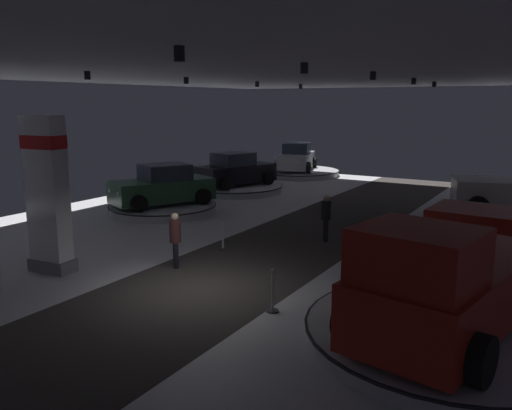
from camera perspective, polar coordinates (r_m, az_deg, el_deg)
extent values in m
cube|color=silver|center=(13.57, -6.37, -9.11)|extent=(24.00, 44.00, 0.05)
cube|color=#383330|center=(13.56, -6.37, -9.00)|extent=(4.40, 44.00, 0.01)
cube|color=silver|center=(12.77, -6.92, 15.07)|extent=(24.00, 44.00, 0.10)
cylinder|color=black|center=(14.89, -17.73, 13.18)|extent=(0.16, 0.16, 0.22)
cylinder|color=black|center=(17.74, -7.55, 13.18)|extent=(0.16, 0.16, 0.22)
cylinder|color=black|center=(21.36, 0.12, 12.91)|extent=(0.16, 0.16, 0.22)
cylinder|color=black|center=(24.82, 4.82, 12.62)|extent=(0.16, 0.16, 0.22)
cylinder|color=black|center=(7.90, -8.28, 15.85)|extent=(0.16, 0.16, 0.22)
cylinder|color=black|center=(11.15, 5.23, 14.51)|extent=(0.16, 0.16, 0.22)
cylinder|color=black|center=(14.73, 12.50, 13.46)|extent=(0.16, 0.16, 0.22)
cylinder|color=black|center=(19.07, 16.65, 12.67)|extent=(0.16, 0.16, 0.22)
cylinder|color=black|center=(22.83, 18.66, 12.23)|extent=(0.16, 0.16, 0.22)
cube|color=slate|center=(15.86, -21.06, -6.05)|extent=(1.32, 0.76, 0.35)
cube|color=white|center=(15.39, -21.61, 1.64)|extent=(1.15, 0.66, 3.96)
cube|color=red|center=(15.25, -21.95, 6.34)|extent=(1.17, 0.69, 0.36)
cylinder|color=black|center=(17.67, 22.03, -2.53)|extent=(0.86, 0.33, 0.84)
cylinder|color=black|center=(15.44, 20.11, -4.29)|extent=(0.86, 0.33, 0.84)
cylinder|color=#B7B7BC|center=(22.84, -10.02, -0.36)|extent=(4.45, 4.45, 0.35)
cylinder|color=black|center=(22.81, -10.04, 0.00)|extent=(4.54, 4.54, 0.05)
cube|color=#2D5638|center=(22.70, -10.09, 1.58)|extent=(3.43, 4.57, 0.90)
cube|color=#2D3842|center=(22.65, -9.81, 3.48)|extent=(2.22, 2.39, 0.70)
cylinder|color=black|center=(21.30, -12.48, 0.13)|extent=(0.49, 0.71, 0.68)
cylinder|color=black|center=(23.15, -14.30, 0.91)|extent=(0.49, 0.71, 0.68)
cylinder|color=black|center=(22.47, -5.70, 0.91)|extent=(0.49, 0.71, 0.68)
cylinder|color=black|center=(24.23, -7.94, 1.60)|extent=(0.49, 0.71, 0.68)
sphere|color=white|center=(21.49, -14.58, 1.16)|extent=(0.18, 0.18, 0.18)
sphere|color=white|center=(22.41, -15.43, 1.52)|extent=(0.18, 0.18, 0.18)
cylinder|color=black|center=(23.92, 22.04, 0.84)|extent=(0.88, 0.51, 0.84)
cylinder|color=black|center=(21.63, 22.85, -0.24)|extent=(0.88, 0.51, 0.84)
cylinder|color=#B7B7BC|center=(11.33, 20.11, -12.97)|extent=(5.56, 5.57, 0.32)
cylinder|color=black|center=(11.28, 20.15, -12.37)|extent=(5.68, 5.68, 0.05)
cube|color=maroon|center=(11.00, 20.43, -8.63)|extent=(3.00, 5.59, 1.20)
cube|color=maroon|center=(9.17, 17.08, -5.43)|extent=(2.17, 2.01, 1.00)
cube|color=#28333D|center=(9.62, 18.33, -4.73)|extent=(1.73, 0.39, 0.75)
cylinder|color=black|center=(9.15, 23.13, -15.16)|extent=(0.42, 0.88, 0.84)
cylinder|color=black|center=(10.00, 9.96, -12.10)|extent=(0.42, 0.88, 0.84)
cylinder|color=black|center=(13.14, 18.40, -6.79)|extent=(0.42, 0.88, 0.84)
cylinder|color=silver|center=(27.72, -2.21, 1.81)|extent=(4.82, 4.82, 0.35)
cylinder|color=black|center=(27.69, -2.21, 2.11)|extent=(4.91, 4.91, 0.05)
cube|color=black|center=(27.60, -2.22, 3.42)|extent=(3.04, 4.55, 0.90)
cube|color=#2D3842|center=(27.42, -2.48, 4.94)|extent=(2.08, 2.30, 0.70)
cylinder|color=black|center=(29.30, -1.26, 3.34)|extent=(0.42, 0.71, 0.68)
cylinder|color=black|center=(27.80, 1.37, 2.92)|extent=(0.42, 0.71, 0.68)
cylinder|color=black|center=(27.59, -5.84, 2.80)|extent=(0.42, 0.71, 0.68)
cylinder|color=black|center=(25.99, -3.31, 2.33)|extent=(0.42, 0.71, 0.68)
sphere|color=white|center=(29.27, 0.32, 4.09)|extent=(0.18, 0.18, 0.18)
sphere|color=white|center=(28.54, 1.63, 3.91)|extent=(0.18, 0.18, 0.18)
cylinder|color=#B7B7BC|center=(34.04, 4.35, 3.52)|extent=(5.40, 5.40, 0.34)
cylinder|color=black|center=(34.02, 4.36, 3.75)|extent=(5.51, 5.51, 0.05)
cube|color=silver|center=(33.94, 4.37, 4.82)|extent=(2.94, 4.54, 0.90)
cube|color=#2D3842|center=(34.02, 4.43, 6.10)|extent=(2.04, 2.27, 0.70)
cylinder|color=black|center=(32.42, 5.69, 4.02)|extent=(0.41, 0.71, 0.68)
cylinder|color=black|center=(32.76, 2.22, 4.14)|extent=(0.41, 0.71, 0.68)
cylinder|color=black|center=(35.23, 6.36, 4.58)|extent=(0.41, 0.71, 0.68)
cylinder|color=black|center=(35.54, 3.16, 4.68)|extent=(0.41, 0.71, 0.68)
sphere|color=white|center=(31.83, 4.64, 4.61)|extent=(0.18, 0.18, 0.18)
sphere|color=white|center=(32.01, 2.88, 4.66)|extent=(0.18, 0.18, 0.18)
cylinder|color=black|center=(17.91, 7.57, -2.72)|extent=(0.14, 0.14, 0.80)
cylinder|color=black|center=(18.07, 7.45, -2.58)|extent=(0.14, 0.14, 0.80)
cylinder|color=black|center=(17.84, 7.56, -0.59)|extent=(0.32, 0.32, 0.62)
sphere|color=beige|center=(17.76, 7.60, 0.73)|extent=(0.22, 0.22, 0.22)
cylinder|color=black|center=(15.30, -8.68, -5.15)|extent=(0.14, 0.14, 0.80)
cylinder|color=black|center=(15.13, -8.60, -5.33)|extent=(0.14, 0.14, 0.80)
cylinder|color=#472323|center=(15.05, -8.71, -2.82)|extent=(0.32, 0.32, 0.62)
sphere|color=beige|center=(14.95, -8.76, -1.26)|extent=(0.22, 0.22, 0.22)
cylinder|color=#333338|center=(17.02, -3.59, -4.70)|extent=(0.28, 0.28, 0.04)
cylinder|color=#B2B2B7|center=(16.90, -3.60, -3.20)|extent=(0.07, 0.07, 0.96)
sphere|color=#B2B2B7|center=(16.79, -3.62, -1.61)|extent=(0.10, 0.10, 0.10)
cylinder|color=#333338|center=(12.13, 1.79, -11.34)|extent=(0.28, 0.28, 0.04)
cylinder|color=#B2B2B7|center=(11.96, 1.81, -9.30)|extent=(0.07, 0.07, 0.96)
sphere|color=#B2B2B7|center=(11.80, 1.82, -7.12)|extent=(0.10, 0.10, 0.10)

